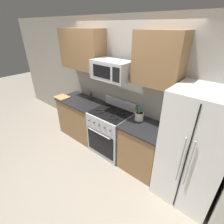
{
  "coord_description": "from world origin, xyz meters",
  "views": [
    {
      "loc": [
        1.87,
        -1.5,
        2.43
      ],
      "look_at": [
        0.14,
        0.51,
        1.03
      ],
      "focal_mm": 26.59,
      "sensor_mm": 36.0,
      "label": 1
    }
  ],
  "objects": [
    {
      "name": "counter_right",
      "position": [
        0.76,
        0.64,
        0.46
      ],
      "size": [
        0.74,
        0.65,
        0.91
      ],
      "color": "olive",
      "rests_on": "ground"
    },
    {
      "name": "bottle_soy",
      "position": [
        -0.78,
        0.85,
        1.0
      ],
      "size": [
        0.07,
        0.07,
        0.19
      ],
      "color": "#382314",
      "rests_on": "counter_left"
    },
    {
      "name": "counter_left",
      "position": [
        -0.93,
        0.64,
        0.46
      ],
      "size": [
        1.09,
        0.65,
        0.91
      ],
      "color": "olive",
      "rests_on": "ground"
    },
    {
      "name": "range_oven",
      "position": [
        -0.0,
        0.64,
        0.47
      ],
      "size": [
        0.76,
        0.69,
        1.09
      ],
      "color": "#B2B5BA",
      "rests_on": "ground"
    },
    {
      "name": "upper_cabinets_left",
      "position": [
        -0.94,
        0.82,
        1.99
      ],
      "size": [
        1.08,
        0.34,
        0.78
      ],
      "color": "olive"
    },
    {
      "name": "wall_back",
      "position": [
        0.0,
        1.04,
        1.3
      ],
      "size": [
        8.0,
        0.1,
        2.6
      ],
      "primitive_type": "cube",
      "color": "#9E998E",
      "rests_on": "ground"
    },
    {
      "name": "refrigerator",
      "position": [
        1.56,
        0.63,
        0.88
      ],
      "size": [
        0.82,
        0.76,
        1.76
      ],
      "color": "silver",
      "rests_on": "ground"
    },
    {
      "name": "utensil_crock",
      "position": [
        0.55,
        0.78,
        0.99
      ],
      "size": [
        0.15,
        0.15,
        0.34
      ],
      "color": "white",
      "rests_on": "counter_right"
    },
    {
      "name": "ground_plane",
      "position": [
        0.0,
        0.0,
        0.0
      ],
      "size": [
        16.0,
        16.0,
        0.0
      ],
      "primitive_type": "plane",
      "color": "gray"
    },
    {
      "name": "cutting_board",
      "position": [
        -1.39,
        0.48,
        0.92
      ],
      "size": [
        0.32,
        0.27,
        0.02
      ],
      "primitive_type": "cube",
      "rotation": [
        0.0,
        0.0,
        0.0
      ],
      "color": "tan",
      "rests_on": "counter_left"
    },
    {
      "name": "microwave",
      "position": [
        -0.0,
        0.67,
        1.74
      ],
      "size": [
        0.7,
        0.44,
        0.33
      ],
      "color": "#B2B5BA"
    },
    {
      "name": "upper_cabinets_right",
      "position": [
        0.77,
        0.82,
        1.99
      ],
      "size": [
        0.73,
        0.34,
        0.78
      ],
      "color": "olive"
    }
  ]
}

